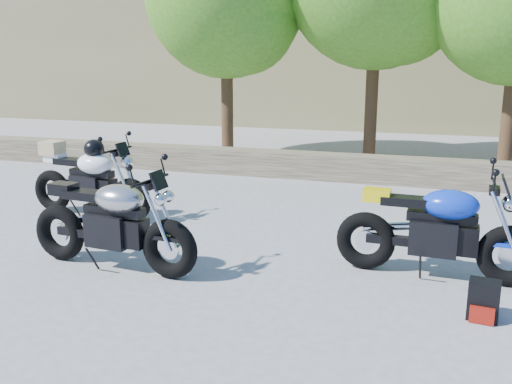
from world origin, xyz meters
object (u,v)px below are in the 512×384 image
at_px(blue_bike, 437,231).
at_px(backpack, 484,301).
at_px(silver_bike, 113,224).
at_px(white_bike, 89,179).

bearing_deg(blue_bike, backpack, -62.78).
relative_size(silver_bike, blue_bike, 1.00).
distance_m(white_bike, backpack, 5.78).
relative_size(blue_bike, backpack, 5.81).
bearing_deg(white_bike, silver_bike, -44.01).
bearing_deg(silver_bike, blue_bike, 18.80).
bearing_deg(backpack, white_bike, 167.61).
relative_size(silver_bike, backpack, 5.82).
height_order(silver_bike, backpack, silver_bike).
xyz_separation_m(silver_bike, backpack, (3.93, -0.10, -0.35)).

